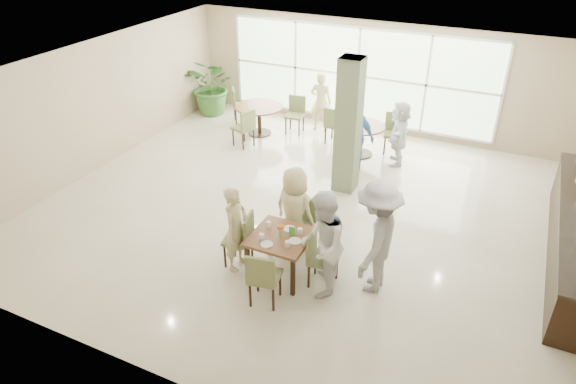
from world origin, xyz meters
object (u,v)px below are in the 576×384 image
at_px(main_table, 281,241).
at_px(adult_b, 399,133).
at_px(buffet_counter, 576,232).
at_px(adult_a, 354,135).
at_px(potted_plant, 213,86).
at_px(adult_standing, 321,102).
at_px(teen_standing, 377,237).
at_px(round_table_right, 361,132).
at_px(teen_right, 322,245).
at_px(round_table_left, 259,112).
at_px(teen_left, 236,229).
at_px(teen_far, 294,211).

distance_m(main_table, adult_b, 4.84).
xyz_separation_m(buffet_counter, adult_a, (-4.44, 1.56, 0.29)).
bearing_deg(potted_plant, adult_standing, 3.58).
bearing_deg(teen_standing, adult_standing, -150.40).
height_order(potted_plant, teen_standing, teen_standing).
height_order(buffet_counter, teen_standing, buffet_counter).
xyz_separation_m(round_table_right, teen_right, (0.99, -4.95, 0.30)).
height_order(teen_standing, adult_b, teen_standing).
bearing_deg(buffet_counter, potted_plant, 160.78).
height_order(round_table_left, teen_right, teen_right).
xyz_separation_m(teen_right, adult_b, (-0.09, 4.89, -0.13)).
bearing_deg(teen_standing, teen_left, -78.47).
bearing_deg(round_table_right, adult_b, -3.90).
bearing_deg(teen_standing, potted_plant, -130.18).
distance_m(round_table_left, adult_b, 3.67).
bearing_deg(teen_far, teen_left, 63.48).
xyz_separation_m(buffet_counter, teen_standing, (-2.82, -2.13, 0.39)).
bearing_deg(potted_plant, teen_left, -54.48).
bearing_deg(teen_left, teen_far, -37.60).
bearing_deg(main_table, teen_right, -7.80).
bearing_deg(round_table_right, adult_a, -84.07).
bearing_deg(main_table, teen_far, 97.12).
bearing_deg(potted_plant, round_table_right, -9.66).
height_order(teen_left, adult_b, adult_b).
distance_m(round_table_right, teen_right, 5.06).
relative_size(teen_left, adult_standing, 0.95).
bearing_deg(teen_standing, teen_far, -103.94).
bearing_deg(teen_right, adult_b, 163.22).
bearing_deg(adult_standing, adult_a, 124.10).
xyz_separation_m(teen_left, teen_standing, (2.19, 0.45, 0.20)).
height_order(teen_right, teen_standing, teen_standing).
height_order(teen_left, teen_standing, teen_standing).
xyz_separation_m(round_table_right, adult_a, (0.09, -0.83, 0.27)).
distance_m(round_table_right, adult_standing, 1.75).
relative_size(potted_plant, teen_far, 1.01).
distance_m(buffet_counter, teen_left, 5.64).
xyz_separation_m(teen_right, adult_a, (-0.90, 4.12, -0.03)).
relative_size(round_table_left, round_table_right, 1.11).
relative_size(round_table_left, teen_standing, 0.64).
distance_m(main_table, potted_plant, 7.43).
xyz_separation_m(round_table_left, adult_b, (3.67, -0.14, 0.15)).
bearing_deg(teen_right, adult_a, 174.55).
distance_m(round_table_right, teen_left, 5.00).
xyz_separation_m(teen_left, teen_right, (1.48, 0.02, 0.13)).
bearing_deg(main_table, adult_standing, 106.14).
xyz_separation_m(round_table_right, adult_b, (0.90, -0.06, 0.18)).
relative_size(buffet_counter, potted_plant, 2.93).
xyz_separation_m(buffet_counter, teen_far, (-4.36, -1.75, 0.24)).
height_order(buffet_counter, potted_plant, buffet_counter).
bearing_deg(potted_plant, adult_b, -8.72).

